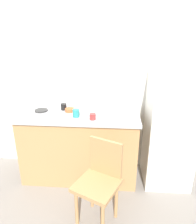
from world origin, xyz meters
The scene contains 13 objects.
ground_plane centered at (0.00, 0.00, 0.00)m, with size 8.00×8.00×0.00m, color gray.
back_wall centered at (0.00, 1.00, 1.23)m, with size 4.80×0.10×2.46m, color silver.
cabinet_base centered at (-0.07, 0.65, 0.44)m, with size 1.49×0.60×0.89m, color tan.
countertop centered at (-0.07, 0.65, 0.91)m, with size 1.53×0.64×0.04m, color #B7B7BC.
faucet centered at (-0.25, 0.90, 1.04)m, with size 0.02×0.02×0.23m, color #B7B7BC.
refrigerator centered at (1.08, 0.66, 0.74)m, with size 0.57×0.59×1.48m, color silver.
chair centered at (0.25, -0.07, 0.50)m, with size 0.53×0.53×0.89m.
dish_tray centered at (0.06, 0.73, 0.95)m, with size 0.28×0.20×0.05m, color white.
terracotta_bowl centered at (-0.20, 0.72, 0.95)m, with size 0.13×0.13×0.04m, color #B25B33.
hotplate centered at (-0.58, 0.71, 0.94)m, with size 0.17×0.17×0.02m, color #2D2D2D.
cup_teal centered at (-0.09, 0.55, 0.98)m, with size 0.08×0.08×0.10m, color teal.
cup_red centered at (0.12, 0.48, 0.96)m, with size 0.08×0.08×0.07m, color red.
cup_black centered at (-0.30, 0.79, 0.97)m, with size 0.08×0.08×0.08m, color black.
Camera 1 is at (0.37, -1.77, 1.87)m, focal length 32.91 mm.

